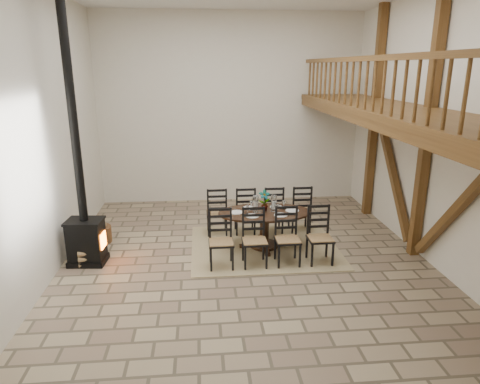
{
  "coord_description": "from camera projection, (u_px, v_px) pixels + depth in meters",
  "views": [
    {
      "loc": [
        -0.82,
        -7.55,
        3.62
      ],
      "look_at": [
        -0.08,
        0.4,
        1.27
      ],
      "focal_mm": 32.0,
      "sensor_mm": 36.0,
      "label": 1
    }
  ],
  "objects": [
    {
      "name": "ground",
      "position": [
        246.0,
        260.0,
        8.31
      ],
      "size": [
        8.0,
        8.0,
        0.0
      ],
      "primitive_type": "plane",
      "color": "tan",
      "rests_on": "ground"
    },
    {
      "name": "room_shell",
      "position": [
        313.0,
        102.0,
        7.56
      ],
      "size": [
        7.02,
        8.02,
        5.01
      ],
      "color": "silver",
      "rests_on": "ground"
    },
    {
      "name": "rug",
      "position": [
        264.0,
        247.0,
        8.92
      ],
      "size": [
        3.0,
        2.5,
        0.02
      ],
      "primitive_type": "cube",
      "color": "tan",
      "rests_on": "ground"
    },
    {
      "name": "dining_table",
      "position": [
        264.0,
        230.0,
        8.81
      ],
      "size": [
        2.35,
        2.12,
        1.22
      ],
      "rotation": [
        0.0,
        0.0,
        0.01
      ],
      "color": "black",
      "rests_on": "ground"
    },
    {
      "name": "wood_stove",
      "position": [
        83.0,
        207.0,
        7.89
      ],
      "size": [
        0.72,
        0.58,
        5.0
      ],
      "rotation": [
        0.0,
        0.0,
        -0.09
      ],
      "color": "black",
      "rests_on": "ground"
    },
    {
      "name": "log_basket",
      "position": [
        99.0,
        234.0,
        9.12
      ],
      "size": [
        0.53,
        0.53,
        0.44
      ],
      "rotation": [
        0.0,
        0.0,
        0.31
      ],
      "color": "brown",
      "rests_on": "ground"
    },
    {
      "name": "log_stack",
      "position": [
        88.0,
        256.0,
        8.09
      ],
      "size": [
        0.37,
        0.38,
        0.33
      ],
      "rotation": [
        0.0,
        0.0,
        0.15
      ],
      "color": "#9D8758",
      "rests_on": "ground"
    }
  ]
}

